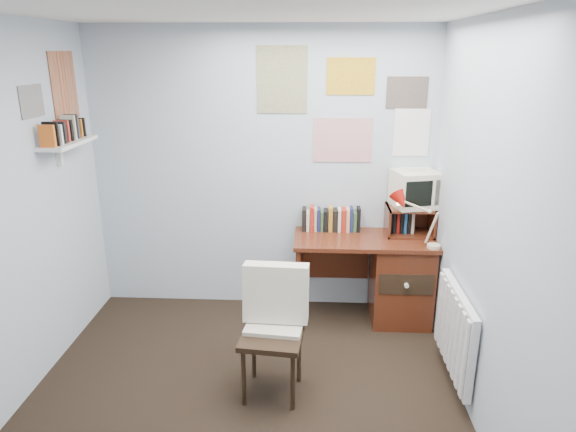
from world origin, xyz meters
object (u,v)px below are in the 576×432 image
(crt_tv, at_px, (415,187))
(tv_riser, at_px, (410,220))
(desk_chair, at_px, (272,337))
(wall_shelf, at_px, (68,143))
(desk, at_px, (394,276))
(desk_lamp, at_px, (436,225))
(radiator, at_px, (455,331))

(crt_tv, bearing_deg, tv_riser, -161.21)
(desk_chair, bearing_deg, wall_shelf, 161.46)
(desk, relative_size, desk_chair, 1.37)
(desk_chair, xyz_separation_m, wall_shelf, (-1.59, 0.72, 1.18))
(wall_shelf, bearing_deg, crt_tv, 10.62)
(desk_lamp, distance_m, tv_riser, 0.36)
(desk_chair, bearing_deg, radiator, 13.81)
(crt_tv, bearing_deg, desk_chair, -146.85)
(radiator, distance_m, wall_shelf, 3.15)
(tv_riser, distance_m, wall_shelf, 2.83)
(desk, distance_m, crt_tv, 0.80)
(desk_lamp, distance_m, crt_tv, 0.42)
(desk_chair, xyz_separation_m, crt_tv, (1.13, 1.23, 0.74))
(desk, relative_size, crt_tv, 3.40)
(desk_lamp, bearing_deg, crt_tv, 107.57)
(tv_riser, relative_size, wall_shelf, 0.65)
(crt_tv, distance_m, wall_shelf, 2.80)
(tv_riser, distance_m, radiator, 1.15)
(desk_chair, distance_m, tv_riser, 1.70)
(crt_tv, bearing_deg, radiator, -96.90)
(desk_lamp, relative_size, crt_tv, 1.11)
(desk, height_order, wall_shelf, wall_shelf)
(radiator, bearing_deg, desk_chair, -172.15)
(desk, xyz_separation_m, crt_tv, (0.15, 0.13, 0.77))
(desk_lamp, distance_m, wall_shelf, 2.92)
(desk, distance_m, desk_chair, 1.48)
(tv_riser, xyz_separation_m, wall_shelf, (-2.69, -0.49, 0.74))
(desk_chair, height_order, tv_riser, tv_riser)
(desk_chair, bearing_deg, desk, 54.36)
(desk, distance_m, desk_lamp, 0.65)
(desk, xyz_separation_m, wall_shelf, (-2.57, -0.38, 1.21))
(radiator, height_order, wall_shelf, wall_shelf)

